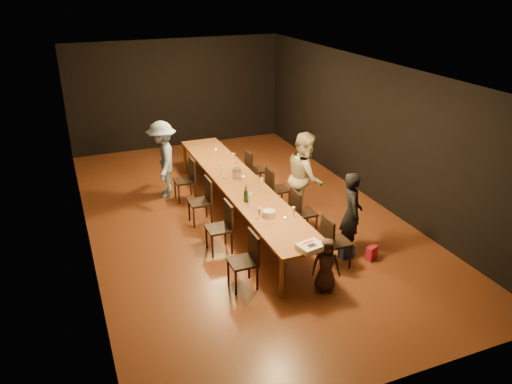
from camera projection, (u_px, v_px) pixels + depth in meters
name	position (u px, v px, depth m)	size (l,w,h in m)	color
ground	(240.00, 215.00, 10.35)	(10.00, 10.00, 0.00)	#4D2313
room_shell	(239.00, 118.00, 9.51)	(6.04, 10.04, 3.02)	black
table	(240.00, 184.00, 10.06)	(0.90, 6.00, 0.75)	brown
chair_right_0	(337.00, 241.00, 8.42)	(0.42, 0.42, 0.93)	black
chair_right_1	(304.00, 212.00, 9.44)	(0.42, 0.42, 0.93)	black
chair_right_2	(278.00, 189.00, 10.45)	(0.42, 0.42, 0.93)	black
chair_right_3	(256.00, 170.00, 11.47)	(0.42, 0.42, 0.93)	black
chair_left_0	(242.00, 261.00, 7.83)	(0.42, 0.42, 0.93)	black
chair_left_1	(219.00, 228.00, 8.85)	(0.42, 0.42, 0.93)	black
chair_left_2	(200.00, 202.00, 9.87)	(0.42, 0.42, 0.93)	black
chair_left_3	(184.00, 180.00, 10.89)	(0.42, 0.42, 0.93)	black
woman_birthday	(352.00, 213.00, 8.72)	(0.56, 0.37, 1.53)	black
woman_tan	(305.00, 177.00, 9.85)	(0.89, 0.69, 1.83)	tan
man_blue	(163.00, 159.00, 10.95)	(1.10, 0.64, 1.71)	#85A5CE
child	(326.00, 265.00, 7.76)	(0.44, 0.29, 0.91)	#3A2820
gift_bag_red	(372.00, 253.00, 8.73)	(0.21, 0.11, 0.25)	#B91B32
gift_bag_blue	(347.00, 251.00, 8.77)	(0.21, 0.14, 0.26)	#234E9A
birthday_cake	(311.00, 247.00, 7.60)	(0.43, 0.37, 0.09)	white
plate_stack	(269.00, 214.00, 8.59)	(0.22, 0.22, 0.12)	silver
champagne_bottle	(246.00, 194.00, 9.12)	(0.08, 0.08, 0.33)	black
ice_bucket	(237.00, 173.00, 10.23)	(0.18, 0.18, 0.20)	#A3A3A7
wineglass_0	(260.00, 214.00, 8.51)	(0.06, 0.06, 0.21)	beige
wineglass_1	(293.00, 212.00, 8.55)	(0.06, 0.06, 0.21)	beige
wineglass_2	(250.00, 199.00, 9.06)	(0.06, 0.06, 0.21)	silver
wineglass_3	(262.00, 182.00, 9.76)	(0.06, 0.06, 0.21)	beige
wineglass_4	(223.00, 172.00, 10.27)	(0.06, 0.06, 0.21)	silver
wineglass_5	(234.00, 158.00, 11.06)	(0.06, 0.06, 0.21)	silver
tealight_near	(285.00, 218.00, 8.54)	(0.05, 0.05, 0.03)	#B2B7B2
tealight_mid	(244.00, 177.00, 10.24)	(0.05, 0.05, 0.03)	#B2B7B2
tealight_far	(216.00, 150.00, 11.81)	(0.05, 0.05, 0.03)	#B2B7B2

